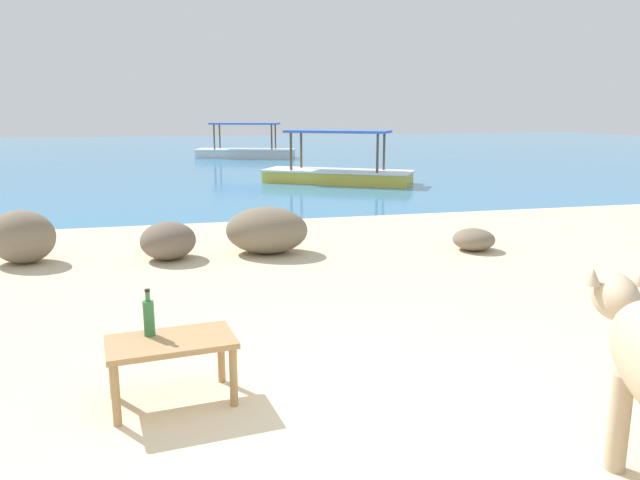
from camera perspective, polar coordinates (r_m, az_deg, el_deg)
The scene contains 10 objects.
sand_beach at distance 3.45m, azimuth 7.37°, elevation -19.41°, with size 18.00×14.00×0.04m, color beige.
water_surface at distance 24.82m, azimuth -11.40°, elevation 7.69°, with size 60.00×36.00×0.03m, color teal.
low_bench_table at distance 3.89m, azimuth -13.69°, elevation -9.87°, with size 0.81×0.53×0.41m.
bottle at distance 3.92m, azimuth -15.64°, elevation -6.91°, with size 0.07×0.07×0.30m.
shore_rock_large at distance 7.68m, azimuth -4.98°, elevation 0.91°, with size 1.02×0.80×0.58m, color #756651.
shore_rock_medium at distance 7.57m, azimuth -13.96°, elevation -0.06°, with size 0.71×0.66×0.45m, color #6B5B4C.
shore_rock_small at distance 8.08m, azimuth 14.12°, elevation 0.06°, with size 0.54×0.53×0.28m, color #756651.
shore_rock_flat at distance 7.95m, azimuth -25.99°, elevation 0.27°, with size 0.80×0.66×0.63m, color #756651.
boat_white at distance 23.42m, azimuth -6.95°, elevation 8.30°, with size 3.85×2.34×1.29m.
boat_yellow at distance 15.23m, azimuth 1.64°, elevation 6.37°, with size 3.74×2.89×1.29m.
Camera 1 is at (-1.10, -2.73, 1.82)m, focal length 34.37 mm.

